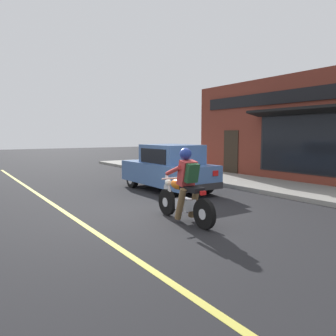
% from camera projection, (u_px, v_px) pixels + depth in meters
% --- Properties ---
extents(ground_plane, '(80.00, 80.00, 0.00)m').
position_uv_depth(ground_plane, '(155.00, 213.00, 7.94)').
color(ground_plane, black).
extents(sidewalk_curb, '(2.60, 22.00, 0.14)m').
position_uv_depth(sidewalk_curb, '(231.00, 179.00, 13.44)').
color(sidewalk_curb, gray).
rests_on(sidewalk_curb, ground).
extents(lane_stripe, '(0.12, 19.80, 0.01)m').
position_uv_depth(lane_stripe, '(48.00, 201.00, 9.42)').
color(lane_stripe, '#D1C64C').
rests_on(lane_stripe, ground).
extents(storefront_building, '(1.25, 9.71, 4.20)m').
position_uv_depth(storefront_building, '(285.00, 129.00, 12.92)').
color(storefront_building, maroon).
rests_on(storefront_building, ground).
extents(motorcycle_with_rider, '(0.56, 2.02, 1.62)m').
position_uv_depth(motorcycle_with_rider, '(185.00, 191.00, 7.10)').
color(motorcycle_with_rider, black).
rests_on(motorcycle_with_rider, ground).
extents(car_hatchback, '(1.65, 3.78, 1.57)m').
position_uv_depth(car_hatchback, '(168.00, 168.00, 11.08)').
color(car_hatchback, black).
rests_on(car_hatchback, ground).
extents(fire_hydrant, '(0.36, 0.24, 0.88)m').
position_uv_depth(fire_hydrant, '(199.00, 162.00, 16.01)').
color(fire_hydrant, red).
rests_on(fire_hydrant, sidewalk_curb).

